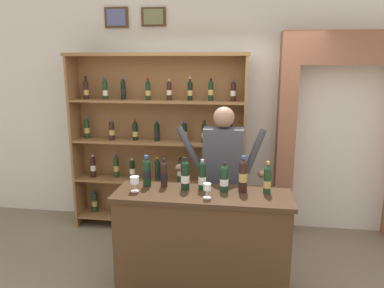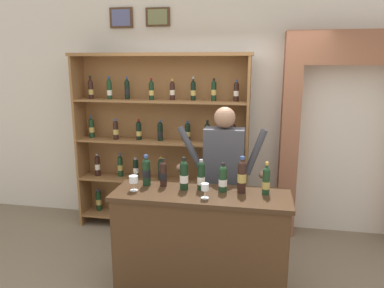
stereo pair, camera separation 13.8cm
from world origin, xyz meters
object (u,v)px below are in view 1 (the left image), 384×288
(wine_shelf, at_px, (158,141))
(wine_glass_right, at_px, (135,181))
(tasting_bottle_grappa, at_px, (185,175))
(tasting_bottle_prosecco, at_px, (267,180))
(tasting_bottle_bianco, at_px, (224,178))
(tasting_bottle_rosso, at_px, (243,175))
(tasting_counter, at_px, (202,242))
(shopkeeper, at_px, (223,168))
(wine_glass_left, at_px, (207,188))
(tasting_bottle_vin_santo, at_px, (147,172))
(tasting_bottle_brunello, at_px, (203,175))
(tasting_bottle_riserva, at_px, (164,174))

(wine_shelf, bearing_deg, wine_glass_right, -85.89)
(tasting_bottle_grappa, height_order, tasting_bottle_prosecco, tasting_bottle_grappa)
(tasting_bottle_bianco, relative_size, tasting_bottle_rosso, 0.80)
(tasting_counter, relative_size, tasting_bottle_prosecco, 5.39)
(shopkeeper, xyz_separation_m, tasting_bottle_rosso, (0.22, -0.51, 0.09))
(shopkeeper, height_order, wine_glass_right, shopkeeper)
(tasting_bottle_grappa, relative_size, wine_glass_left, 2.29)
(tasting_bottle_prosecco, bearing_deg, wine_shelf, 136.88)
(tasting_bottle_grappa, distance_m, tasting_bottle_rosso, 0.53)
(tasting_bottle_bianco, relative_size, tasting_bottle_prosecco, 0.91)
(tasting_bottle_vin_santo, distance_m, tasting_bottle_bianco, 0.74)
(tasting_bottle_prosecco, xyz_separation_m, wine_glass_right, (-1.20, -0.13, -0.03))
(shopkeeper, relative_size, wine_glass_left, 12.67)
(tasting_bottle_bianco, distance_m, wine_glass_left, 0.24)
(shopkeeper, xyz_separation_m, wine_glass_left, (-0.09, -0.71, 0.02))
(tasting_bottle_grappa, xyz_separation_m, tasting_bottle_bianco, (0.36, 0.00, -0.02))
(wine_shelf, xyz_separation_m, tasting_bottle_brunello, (0.71, -1.20, -0.05))
(wine_shelf, relative_size, wine_glass_left, 16.75)
(tasting_bottle_riserva, relative_size, tasting_bottle_bianco, 1.00)
(wine_shelf, relative_size, shopkeeper, 1.32)
(tasting_bottle_prosecco, xyz_separation_m, wine_glass_left, (-0.52, -0.20, -0.04))
(tasting_bottle_vin_santo, bearing_deg, tasting_bottle_rosso, -2.36)
(wine_shelf, bearing_deg, tasting_bottle_grappa, -65.92)
(tasting_bottle_rosso, height_order, wine_glass_right, tasting_bottle_rosso)
(tasting_bottle_riserva, xyz_separation_m, wine_glass_left, (0.44, -0.24, -0.03))
(tasting_bottle_riserva, distance_m, tasting_bottle_rosso, 0.75)
(shopkeeper, height_order, wine_glass_left, shopkeeper)
(tasting_bottle_riserva, relative_size, tasting_bottle_brunello, 0.95)
(tasting_bottle_grappa, relative_size, tasting_bottle_rosso, 0.91)
(wine_shelf, distance_m, tasting_counter, 1.63)
(tasting_bottle_brunello, relative_size, tasting_bottle_prosecco, 0.96)
(wine_shelf, relative_size, tasting_bottle_grappa, 7.30)
(tasting_bottle_vin_santo, bearing_deg, wine_shelf, 98.11)
(shopkeeper, distance_m, wine_glass_left, 0.71)
(tasting_bottle_grappa, bearing_deg, tasting_bottle_bianco, 0.77)
(tasting_bottle_rosso, bearing_deg, wine_glass_right, -172.41)
(shopkeeper, bearing_deg, tasting_bottle_prosecco, -49.57)
(wine_glass_left, bearing_deg, tasting_bottle_brunello, 106.70)
(tasting_counter, bearing_deg, tasting_bottle_bianco, 21.92)
(tasting_bottle_brunello, xyz_separation_m, wine_glass_right, (-0.61, -0.15, -0.04))
(tasting_bottle_rosso, bearing_deg, wine_shelf, 131.68)
(shopkeeper, xyz_separation_m, wine_glass_right, (-0.77, -0.64, 0.03))
(shopkeeper, bearing_deg, wine_glass_right, -140.34)
(tasting_bottle_rosso, distance_m, wine_glass_left, 0.37)
(tasting_bottle_prosecco, bearing_deg, tasting_bottle_riserva, 177.37)
(tasting_bottle_riserva, bearing_deg, tasting_bottle_bianco, -4.74)
(tasting_bottle_prosecco, relative_size, wine_glass_left, 2.23)
(shopkeeper, distance_m, tasting_bottle_brunello, 0.52)
(wine_shelf, distance_m, tasting_bottle_prosecco, 1.78)
(shopkeeper, height_order, tasting_bottle_grappa, shopkeeper)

